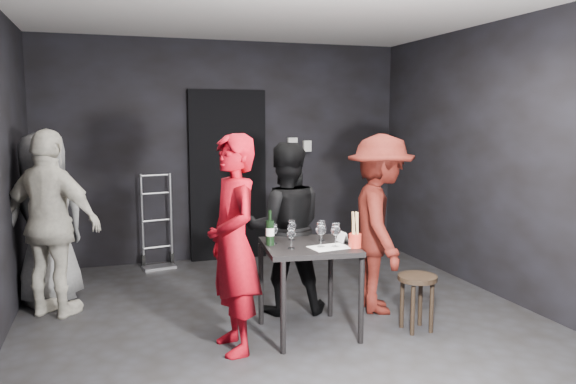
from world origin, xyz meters
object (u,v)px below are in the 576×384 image
object	(u,v)px
stool	(417,287)
man_maroon	(380,216)
bystander_cream	(51,213)
hand_truck	(158,250)
tasting_table	(309,256)
wine_bottle	(270,232)
server_red	(233,233)
bystander_grey	(45,210)
woman_black	(285,225)
breadstick_cup	(355,230)

from	to	relation	value
stool	man_maroon	size ratio (longest dim) A/B	0.27
bystander_cream	hand_truck	bearing A→B (deg)	-91.69
hand_truck	tasting_table	bearing A→B (deg)	-78.41
hand_truck	wine_bottle	world-z (taller)	hand_truck
tasting_table	stool	bearing A→B (deg)	-13.53
server_red	bystander_grey	world-z (taller)	server_red
hand_truck	bystander_cream	bearing A→B (deg)	-136.16
server_red	bystander_cream	distance (m)	1.84
hand_truck	stool	size ratio (longest dim) A/B	2.37
tasting_table	wine_bottle	distance (m)	0.38
man_maroon	wine_bottle	size ratio (longest dim) A/B	6.18
woman_black	hand_truck	bearing A→B (deg)	-52.01
hand_truck	tasting_table	xyz separation A→B (m)	(1.00, -2.50, 0.44)
server_red	bystander_cream	world-z (taller)	bystander_cream
server_red	woman_black	bearing A→B (deg)	132.47
breadstick_cup	bystander_cream	bearing A→B (deg)	150.51
woman_black	breadstick_cup	bearing A→B (deg)	123.63
hand_truck	tasting_table	size ratio (longest dim) A/B	1.48
tasting_table	bystander_cream	size ratio (longest dim) A/B	0.40
tasting_table	bystander_grey	size ratio (longest dim) A/B	0.42
man_maroon	bystander_cream	xyz separation A→B (m)	(-2.83, 0.76, 0.06)
woman_black	bystander_cream	distance (m)	2.07
stool	bystander_cream	distance (m)	3.23
hand_truck	bystander_grey	world-z (taller)	bystander_grey
stool	wine_bottle	distance (m)	1.32
hand_truck	wine_bottle	distance (m)	2.62
hand_truck	woman_black	bearing A→B (deg)	-73.34
wine_bottle	bystander_cream	bearing A→B (deg)	148.93
man_maroon	breadstick_cup	world-z (taller)	man_maroon
bystander_cream	wine_bottle	size ratio (longest dim) A/B	6.58
man_maroon	bystander_cream	distance (m)	2.93
wine_bottle	breadstick_cup	bearing A→B (deg)	-24.80
server_red	man_maroon	distance (m)	1.54
stool	bystander_cream	xyz separation A→B (m)	(-2.90, 1.31, 0.57)
man_maroon	hand_truck	bearing A→B (deg)	56.52
stool	breadstick_cup	size ratio (longest dim) A/B	1.53
server_red	woman_black	xyz separation A→B (m)	(0.63, 0.71, -0.11)
hand_truck	server_red	bearing A→B (deg)	-92.67
stool	woman_black	world-z (taller)	woman_black
stool	woman_black	size ratio (longest dim) A/B	0.29
woman_black	tasting_table	bearing A→B (deg)	103.57
server_red	wine_bottle	distance (m)	0.40
tasting_table	wine_bottle	xyz separation A→B (m)	(-0.31, 0.06, 0.21)
server_red	bystander_grey	bearing A→B (deg)	-144.77
man_maroon	wine_bottle	xyz separation A→B (m)	(-1.12, -0.27, -0.02)
tasting_table	hand_truck	bearing A→B (deg)	111.85
stool	man_maroon	world-z (taller)	man_maroon
man_maroon	breadstick_cup	size ratio (longest dim) A/B	5.72
hand_truck	woman_black	world-z (taller)	woman_black
server_red	man_maroon	world-z (taller)	server_red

